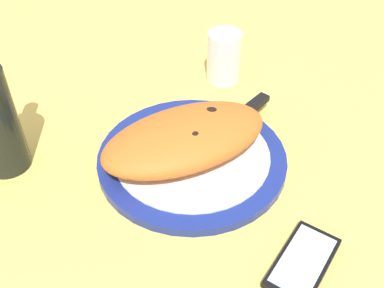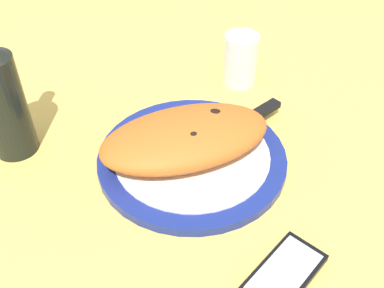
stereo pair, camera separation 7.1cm
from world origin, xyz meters
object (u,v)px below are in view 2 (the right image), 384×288
smartphone (284,274)px  wine_bottle (1,99)px  plate (192,158)px  water_glass (240,63)px  calzone (186,137)px  knife (245,122)px  fork (198,191)px

smartphone → wine_bottle: wine_bottle is taller
plate → wine_bottle: wine_bottle is taller
smartphone → water_glass: (1.39, 46.01, 3.91)cm
calzone → knife: 12.72cm
calzone → wine_bottle: size_ratio=1.16×
smartphone → wine_bottle: 49.68cm
calzone → smartphone: calzone is taller
calzone → smartphone: bearing=-64.3°
smartphone → fork: bearing=125.4°
fork → smartphone: 17.15cm
fork → calzone: bearing=97.7°
water_glass → wine_bottle: 45.24cm
fork → water_glass: water_glass is taller
plate → water_glass: size_ratio=2.99×
water_glass → wine_bottle: (-41.14, -17.87, 5.88)cm
plate → smartphone: bearing=-65.7°
calzone → water_glass: water_glass is taller
water_glass → smartphone: bearing=-91.7°
plate → knife: (9.83, 6.83, 1.48)cm
wine_bottle → knife: bearing=1.8°
water_glass → wine_bottle: bearing=-156.5°
smartphone → knife: bearing=90.6°
wine_bottle → water_glass: bearing=23.5°
plate → wine_bottle: size_ratio=1.17×
plate → fork: (0.28, -8.59, 1.19)cm
knife → plate: bearing=-145.2°
calzone → water_glass: 26.12cm
calzone → water_glass: (12.51, 22.92, -0.41)cm
fork → smartphone: size_ratio=1.35×
smartphone → calzone: bearing=115.7°
knife → smartphone: 29.40cm
knife → water_glass: bearing=84.1°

